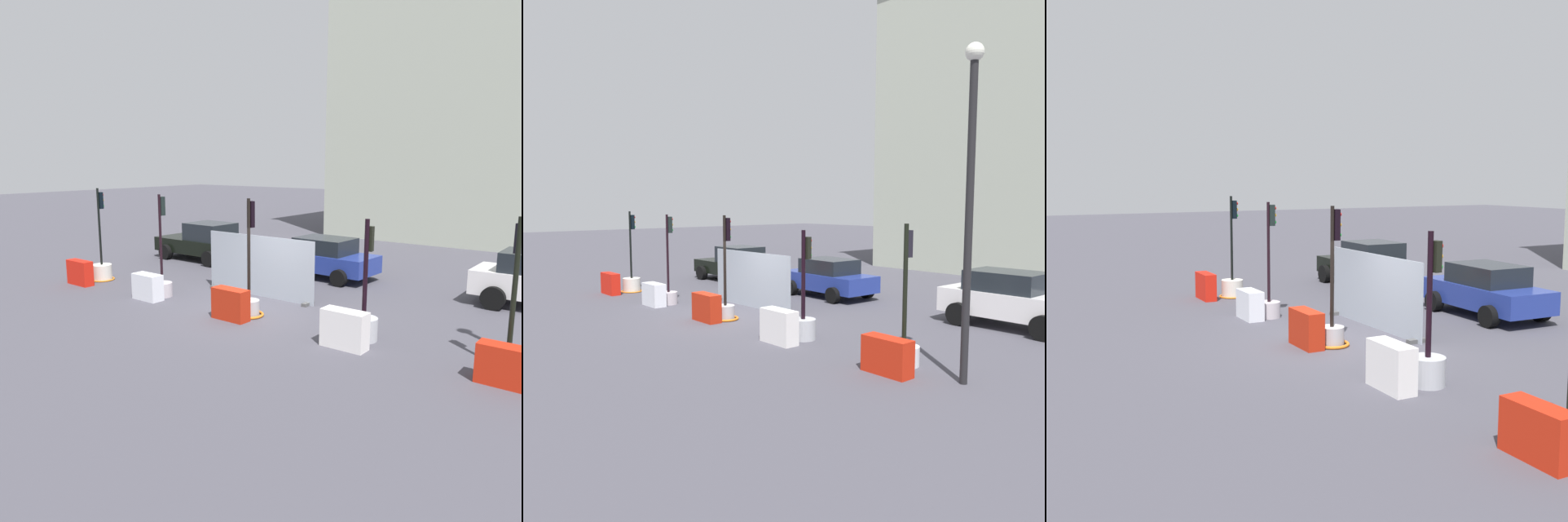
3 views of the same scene
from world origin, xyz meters
TOP-DOWN VIEW (x-y plane):
  - ground_plane at (0.00, 0.00)m, footprint 120.00×120.00m
  - traffic_light_0 at (-7.00, 0.00)m, footprint 0.88×0.88m
  - traffic_light_1 at (-3.45, -0.25)m, footprint 0.65×0.65m
  - traffic_light_2 at (0.14, -0.24)m, footprint 0.84×0.84m
  - traffic_light_3 at (3.62, -0.11)m, footprint 0.69×0.69m
  - traffic_light_4 at (6.88, -0.04)m, footprint 0.71×0.71m
  - construction_barrier_0 at (-6.98, -0.93)m, footprint 1.10×0.40m
  - construction_barrier_1 at (-3.50, -0.82)m, footprint 1.01×0.48m
  - construction_barrier_2 at (-0.04, -0.84)m, footprint 1.08×0.44m
  - construction_barrier_3 at (3.51, -0.90)m, footprint 1.10×0.46m
  - construction_barrier_4 at (7.05, -0.85)m, footprint 1.15×0.44m
  - car_blue_estate at (-0.73, 5.36)m, footprint 3.98×2.22m
  - car_black_sedan at (-6.70, 5.17)m, footprint 4.38×2.30m
  - building_main_facade at (1.83, 19.63)m, footprint 17.40×9.43m
  - site_fence_panel at (-0.99, 1.68)m, footprint 4.15×0.50m

SIDE VIEW (x-z plane):
  - ground_plane at x=0.00m, z-range 0.00..0.00m
  - construction_barrier_4 at x=7.05m, z-range 0.00..0.81m
  - construction_barrier_1 at x=-3.50m, z-range 0.00..0.82m
  - construction_barrier_0 at x=-6.98m, z-range 0.00..0.87m
  - construction_barrier_2 at x=-0.04m, z-range 0.00..0.88m
  - construction_barrier_3 at x=3.51m, z-range 0.00..0.91m
  - traffic_light_0 at x=-7.00m, z-range -1.21..2.15m
  - traffic_light_4 at x=6.88m, z-range -1.07..2.16m
  - traffic_light_3 at x=3.62m, z-range -0.93..2.04m
  - traffic_light_2 at x=0.14m, z-range -1.09..2.22m
  - traffic_light_1 at x=-3.45m, z-range -1.05..2.24m
  - car_blue_estate at x=-0.73m, z-range 0.01..1.52m
  - car_black_sedan at x=-6.70m, z-range -0.03..1.65m
  - site_fence_panel at x=-0.99m, z-range -0.04..1.93m
  - building_main_facade at x=1.83m, z-range 0.02..15.87m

